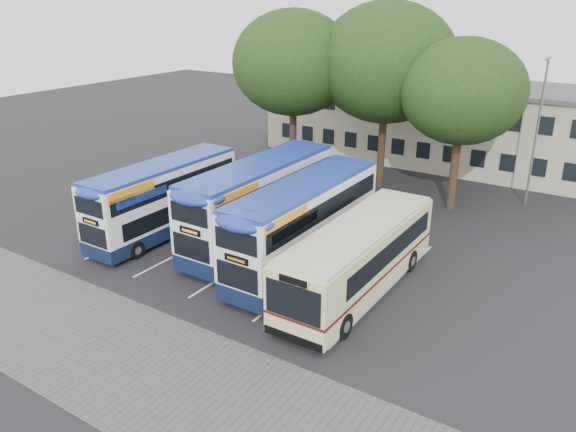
{
  "coord_description": "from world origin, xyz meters",
  "views": [
    {
      "loc": [
        11.7,
        -16.12,
        12.35
      ],
      "look_at": [
        -2.14,
        5.0,
        2.4
      ],
      "focal_mm": 35.0,
      "sensor_mm": 36.0,
      "label": 1
    }
  ],
  "objects_px": {
    "bus_dd_mid": "(260,200)",
    "tree_right": "(463,92)",
    "bus_single": "(360,254)",
    "tree_left": "(293,63)",
    "bus_dd_left": "(164,195)",
    "lamp_post": "(538,125)",
    "tree_mid": "(387,63)",
    "bus_dd_right": "(305,221)"
  },
  "relations": [
    {
      "from": "tree_left",
      "to": "bus_dd_mid",
      "type": "height_order",
      "value": "tree_left"
    },
    {
      "from": "tree_right",
      "to": "bus_dd_right",
      "type": "bearing_deg",
      "value": -105.84
    },
    {
      "from": "bus_dd_right",
      "to": "bus_single",
      "type": "height_order",
      "value": "bus_dd_right"
    },
    {
      "from": "bus_dd_left",
      "to": "bus_single",
      "type": "xyz_separation_m",
      "value": [
        11.83,
        -0.04,
        -0.42
      ]
    },
    {
      "from": "lamp_post",
      "to": "bus_dd_mid",
      "type": "bearing_deg",
      "value": -127.15
    },
    {
      "from": "tree_mid",
      "to": "bus_dd_mid",
      "type": "relative_size",
      "value": 1.15
    },
    {
      "from": "tree_right",
      "to": "lamp_post",
      "type": "bearing_deg",
      "value": 40.81
    },
    {
      "from": "bus_dd_left",
      "to": "tree_right",
      "type": "bearing_deg",
      "value": 46.31
    },
    {
      "from": "tree_left",
      "to": "bus_dd_mid",
      "type": "distance_m",
      "value": 12.34
    },
    {
      "from": "bus_single",
      "to": "bus_dd_left",
      "type": "bearing_deg",
      "value": 179.8
    },
    {
      "from": "tree_mid",
      "to": "tree_right",
      "type": "height_order",
      "value": "tree_mid"
    },
    {
      "from": "tree_left",
      "to": "tree_mid",
      "type": "xyz_separation_m",
      "value": [
        5.67,
        2.28,
        0.14
      ]
    },
    {
      "from": "tree_right",
      "to": "bus_dd_right",
      "type": "distance_m",
      "value": 13.19
    },
    {
      "from": "bus_dd_right",
      "to": "tree_right",
      "type": "bearing_deg",
      "value": 74.16
    },
    {
      "from": "bus_dd_left",
      "to": "bus_dd_mid",
      "type": "bearing_deg",
      "value": 19.41
    },
    {
      "from": "tree_left",
      "to": "bus_dd_right",
      "type": "bearing_deg",
      "value": -54.89
    },
    {
      "from": "tree_right",
      "to": "bus_single",
      "type": "height_order",
      "value": "tree_right"
    },
    {
      "from": "bus_dd_right",
      "to": "bus_single",
      "type": "relative_size",
      "value": 0.97
    },
    {
      "from": "bus_dd_mid",
      "to": "bus_single",
      "type": "distance_m",
      "value": 6.97
    },
    {
      "from": "tree_right",
      "to": "bus_single",
      "type": "distance_m",
      "value": 13.62
    },
    {
      "from": "tree_left",
      "to": "bus_single",
      "type": "xyz_separation_m",
      "value": [
        11.11,
        -11.84,
        -6.37
      ]
    },
    {
      "from": "tree_left",
      "to": "bus_dd_left",
      "type": "height_order",
      "value": "tree_left"
    },
    {
      "from": "lamp_post",
      "to": "tree_mid",
      "type": "distance_m",
      "value": 9.98
    },
    {
      "from": "bus_dd_mid",
      "to": "tree_right",
      "type": "bearing_deg",
      "value": 57.56
    },
    {
      "from": "tree_right",
      "to": "bus_dd_left",
      "type": "height_order",
      "value": "tree_right"
    },
    {
      "from": "lamp_post",
      "to": "tree_mid",
      "type": "bearing_deg",
      "value": -170.0
    },
    {
      "from": "tree_mid",
      "to": "bus_dd_right",
      "type": "bearing_deg",
      "value": -80.82
    },
    {
      "from": "tree_left",
      "to": "bus_dd_left",
      "type": "xyz_separation_m",
      "value": [
        -0.72,
        -11.8,
        -5.96
      ]
    },
    {
      "from": "lamp_post",
      "to": "bus_dd_right",
      "type": "relative_size",
      "value": 0.87
    },
    {
      "from": "tree_right",
      "to": "bus_dd_left",
      "type": "bearing_deg",
      "value": -133.69
    },
    {
      "from": "lamp_post",
      "to": "tree_right",
      "type": "relative_size",
      "value": 0.88
    },
    {
      "from": "tree_right",
      "to": "bus_single",
      "type": "xyz_separation_m",
      "value": [
        -0.09,
        -12.51,
        -5.38
      ]
    },
    {
      "from": "bus_dd_mid",
      "to": "bus_dd_right",
      "type": "bearing_deg",
      "value": -18.71
    },
    {
      "from": "tree_left",
      "to": "bus_dd_left",
      "type": "bearing_deg",
      "value": -93.48
    },
    {
      "from": "tree_left",
      "to": "tree_right",
      "type": "xyz_separation_m",
      "value": [
        11.2,
        0.67,
        -0.99
      ]
    },
    {
      "from": "lamp_post",
      "to": "bus_dd_left",
      "type": "bearing_deg",
      "value": -134.92
    },
    {
      "from": "tree_left",
      "to": "tree_mid",
      "type": "distance_m",
      "value": 6.11
    },
    {
      "from": "bus_dd_left",
      "to": "lamp_post",
      "type": "bearing_deg",
      "value": 45.08
    },
    {
      "from": "lamp_post",
      "to": "tree_right",
      "type": "height_order",
      "value": "tree_right"
    },
    {
      "from": "bus_dd_left",
      "to": "tree_left",
      "type": "bearing_deg",
      "value": 86.52
    },
    {
      "from": "tree_right",
      "to": "bus_dd_mid",
      "type": "height_order",
      "value": "tree_right"
    },
    {
      "from": "bus_dd_mid",
      "to": "bus_dd_right",
      "type": "xyz_separation_m",
      "value": [
        3.42,
        -1.16,
        -0.06
      ]
    }
  ]
}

